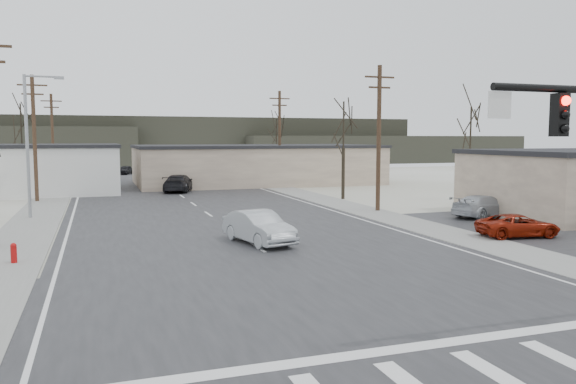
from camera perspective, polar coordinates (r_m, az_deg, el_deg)
name	(u,v)px	position (r m, az deg, el deg)	size (l,w,h in m)	color
ground	(324,293)	(18.69, 3.72, -10.23)	(140.00, 140.00, 0.00)	white
main_road	(225,225)	(32.74, -6.44, -3.39)	(18.00, 110.00, 0.05)	#252528
cross_road	(324,293)	(18.69, 3.72, -10.17)	(90.00, 10.00, 0.04)	#252528
sidewalk_left	(34,222)	(37.12, -24.39, -2.79)	(3.00, 90.00, 0.06)	gray
sidewalk_right	(353,208)	(40.90, 6.66, -1.61)	(3.00, 90.00, 0.06)	gray
fire_hydrant	(14,253)	(25.24, -26.09, -5.60)	(0.24, 0.24, 0.87)	#A50C0C
building_right_far	(256,164)	(62.99, -3.28, 2.84)	(26.30, 14.30, 4.30)	beige
upole_left_c	(34,136)	(48.81, -24.36, 5.20)	(2.20, 0.30, 10.00)	#473221
upole_left_d	(53,137)	(68.75, -22.80, 5.21)	(2.20, 0.30, 10.00)	#473221
upole_right_a	(379,136)	(39.21, 9.20, 5.66)	(2.20, 0.30, 10.00)	#473221
upole_right_b	(280,137)	(59.53, -0.86, 5.65)	(2.20, 0.30, 10.00)	#473221
streetlight_main	(30,138)	(38.79, -24.71, 5.03)	(2.40, 0.25, 9.00)	gray
tree_right_mid	(344,128)	(46.84, 5.67, 6.53)	(3.74, 3.74, 8.33)	#2B241A
tree_left_far	(21,126)	(63.01, -25.48, 6.08)	(3.96, 3.96, 8.82)	#2B241A
tree_right_far	(277,134)	(72.03, -1.17, 5.91)	(3.52, 3.52, 7.84)	#2B241A
tree_lot	(471,132)	(48.25, 18.06, 5.84)	(3.52, 3.52, 7.84)	#2B241A
hill_center	(210,141)	(114.72, -7.91, 5.17)	(80.00, 18.00, 9.00)	#333026
hill_right	(379,149)	(120.88, 9.23, 4.33)	(60.00, 18.00, 5.50)	#333026
sedan_crossing	(259,227)	(26.95, -3.01, -3.58)	(1.63, 4.68, 1.54)	#9DA2A7
car_far_a	(179,183)	(53.72, -10.97, 0.90)	(2.26, 5.56, 1.61)	black
car_far_b	(125,170)	(81.36, -16.21, 2.18)	(1.45, 3.60, 1.23)	black
car_parked_red	(518,226)	(31.01, 22.35, -3.17)	(1.92, 4.16, 1.15)	maroon
car_parked_silver	(484,206)	(37.96, 19.26, -1.37)	(1.95, 4.79, 1.39)	#ACB0B7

